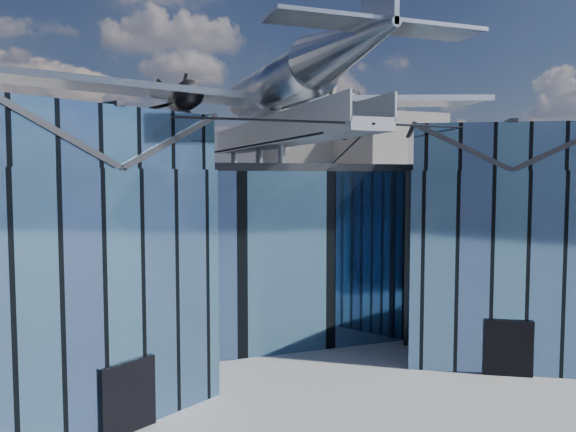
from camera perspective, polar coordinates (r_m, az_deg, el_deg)
name	(u,v)px	position (r m, az deg, el deg)	size (l,w,h in m)	color
ground_plane	(302,366)	(28.32, 1.43, -14.97)	(120.00, 120.00, 0.00)	gray
museum	(266,240)	(32.48, -2.30, -2.48)	(32.88, 24.50, 17.60)	#4C729B
bg_towers	(174,171)	(76.26, -11.49, 4.52)	(77.00, 24.50, 26.00)	slate
tree_side_e	(567,242)	(49.93, 26.46, -2.37)	(3.91, 3.91, 5.95)	#322214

